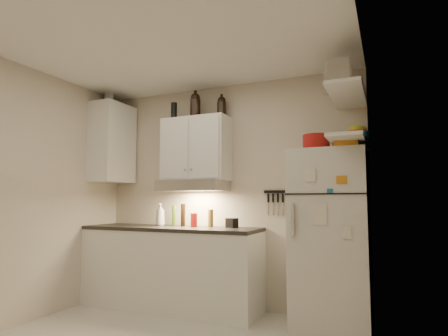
% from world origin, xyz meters
% --- Properties ---
extents(ceiling, '(3.20, 3.00, 0.02)m').
position_xyz_m(ceiling, '(0.00, 0.00, 2.61)').
color(ceiling, white).
rests_on(ceiling, ground).
extents(back_wall, '(3.20, 0.02, 2.60)m').
position_xyz_m(back_wall, '(0.00, 1.51, 1.30)').
color(back_wall, beige).
rests_on(back_wall, ground).
extents(left_wall, '(0.02, 3.00, 2.60)m').
position_xyz_m(left_wall, '(-1.61, 0.00, 1.30)').
color(left_wall, beige).
rests_on(left_wall, ground).
extents(right_wall, '(0.02, 3.00, 2.60)m').
position_xyz_m(right_wall, '(1.61, 0.00, 1.30)').
color(right_wall, beige).
rests_on(right_wall, ground).
extents(base_cabinet, '(2.10, 0.60, 0.88)m').
position_xyz_m(base_cabinet, '(-0.55, 1.20, 0.44)').
color(base_cabinet, white).
rests_on(base_cabinet, floor).
extents(countertop, '(2.10, 0.62, 0.04)m').
position_xyz_m(countertop, '(-0.55, 1.20, 0.90)').
color(countertop, '#282523').
rests_on(countertop, base_cabinet).
extents(upper_cabinet, '(0.80, 0.33, 0.75)m').
position_xyz_m(upper_cabinet, '(-0.30, 1.33, 1.83)').
color(upper_cabinet, white).
rests_on(upper_cabinet, back_wall).
extents(side_cabinet, '(0.33, 0.55, 1.00)m').
position_xyz_m(side_cabinet, '(-1.44, 1.20, 1.95)').
color(side_cabinet, white).
rests_on(side_cabinet, left_wall).
extents(range_hood, '(0.76, 0.46, 0.12)m').
position_xyz_m(range_hood, '(-0.30, 1.27, 1.39)').
color(range_hood, silver).
rests_on(range_hood, back_wall).
extents(fridge, '(0.70, 0.68, 1.70)m').
position_xyz_m(fridge, '(1.25, 1.16, 0.85)').
color(fridge, silver).
rests_on(fridge, floor).
extents(shelf_hi, '(0.30, 0.95, 0.03)m').
position_xyz_m(shelf_hi, '(1.45, 1.02, 2.20)').
color(shelf_hi, white).
rests_on(shelf_hi, right_wall).
extents(shelf_lo, '(0.30, 0.95, 0.03)m').
position_xyz_m(shelf_lo, '(1.45, 1.02, 1.76)').
color(shelf_lo, white).
rests_on(shelf_lo, right_wall).
extents(knife_strip, '(0.42, 0.02, 0.03)m').
position_xyz_m(knife_strip, '(0.70, 1.49, 1.32)').
color(knife_strip, black).
rests_on(knife_strip, back_wall).
extents(dutch_oven, '(0.30, 0.30, 0.15)m').
position_xyz_m(dutch_oven, '(1.15, 1.04, 1.77)').
color(dutch_oven, '#A91713').
rests_on(dutch_oven, fridge).
extents(book_stack, '(0.24, 0.28, 0.08)m').
position_xyz_m(book_stack, '(1.42, 0.94, 1.74)').
color(book_stack, orange).
rests_on(book_stack, fridge).
extents(spice_jar, '(0.07, 0.07, 0.11)m').
position_xyz_m(spice_jar, '(1.37, 1.11, 1.75)').
color(spice_jar, silver).
rests_on(spice_jar, fridge).
extents(stock_pot, '(0.35, 0.35, 0.20)m').
position_xyz_m(stock_pot, '(1.44, 1.29, 2.31)').
color(stock_pot, silver).
rests_on(stock_pot, shelf_hi).
extents(tin_a, '(0.27, 0.26, 0.22)m').
position_xyz_m(tin_a, '(1.37, 0.95, 2.33)').
color(tin_a, '#AAAAAD').
rests_on(tin_a, shelf_hi).
extents(tin_b, '(0.22, 0.22, 0.18)m').
position_xyz_m(tin_b, '(1.40, 0.65, 2.31)').
color(tin_b, '#AAAAAD').
rests_on(tin_b, shelf_hi).
extents(bowl_teal, '(0.24, 0.24, 0.10)m').
position_xyz_m(bowl_teal, '(1.47, 1.37, 1.82)').
color(bowl_teal, '#1C6A9A').
rests_on(bowl_teal, shelf_lo).
extents(bowl_orange, '(0.19, 0.19, 0.06)m').
position_xyz_m(bowl_orange, '(1.50, 1.44, 1.90)').
color(bowl_orange, red).
rests_on(bowl_orange, bowl_teal).
extents(bowl_yellow, '(0.15, 0.15, 0.05)m').
position_xyz_m(bowl_yellow, '(1.50, 1.44, 1.95)').
color(bowl_yellow, '#CDDB26').
rests_on(bowl_yellow, bowl_orange).
extents(plates, '(0.25, 0.25, 0.06)m').
position_xyz_m(plates, '(1.53, 1.00, 1.80)').
color(plates, '#1C6A9A').
rests_on(plates, shelf_lo).
extents(growler_a, '(0.13, 0.13, 0.29)m').
position_xyz_m(growler_a, '(-0.27, 1.26, 2.34)').
color(growler_a, black).
rests_on(growler_a, upper_cabinet).
extents(growler_b, '(0.13, 0.13, 0.25)m').
position_xyz_m(growler_b, '(0.00, 1.40, 2.33)').
color(growler_b, black).
rests_on(growler_b, upper_cabinet).
extents(thermos_a, '(0.09, 0.09, 0.24)m').
position_xyz_m(thermos_a, '(-0.34, 1.35, 2.32)').
color(thermos_a, black).
rests_on(thermos_a, upper_cabinet).
extents(thermos_b, '(0.09, 0.09, 0.21)m').
position_xyz_m(thermos_b, '(-0.59, 1.31, 2.31)').
color(thermos_b, black).
rests_on(thermos_b, upper_cabinet).
extents(side_jar, '(0.15, 0.15, 0.16)m').
position_xyz_m(side_jar, '(-1.50, 1.19, 2.53)').
color(side_jar, silver).
rests_on(side_jar, side_cabinet).
extents(soap_bottle, '(0.13, 0.13, 0.30)m').
position_xyz_m(soap_bottle, '(-0.73, 1.24, 1.07)').
color(soap_bottle, white).
rests_on(soap_bottle, countertop).
extents(pepper_mill, '(0.07, 0.07, 0.20)m').
position_xyz_m(pepper_mill, '(-0.11, 1.33, 1.02)').
color(pepper_mill, brown).
rests_on(pepper_mill, countertop).
extents(oil_bottle, '(0.05, 0.05, 0.24)m').
position_xyz_m(oil_bottle, '(-0.60, 1.34, 1.04)').
color(oil_bottle, '#3E5E17').
rests_on(oil_bottle, countertop).
extents(vinegar_bottle, '(0.07, 0.07, 0.26)m').
position_xyz_m(vinegar_bottle, '(-0.45, 1.29, 1.05)').
color(vinegar_bottle, black).
rests_on(vinegar_bottle, countertop).
extents(clear_bottle, '(0.06, 0.06, 0.16)m').
position_xyz_m(clear_bottle, '(-0.31, 1.31, 1.00)').
color(clear_bottle, silver).
rests_on(clear_bottle, countertop).
extents(red_jar, '(0.10, 0.10, 0.16)m').
position_xyz_m(red_jar, '(-0.27, 1.24, 1.00)').
color(red_jar, '#A91713').
rests_on(red_jar, countertop).
extents(caddy, '(0.15, 0.13, 0.11)m').
position_xyz_m(caddy, '(0.16, 1.32, 0.97)').
color(caddy, black).
rests_on(caddy, countertop).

